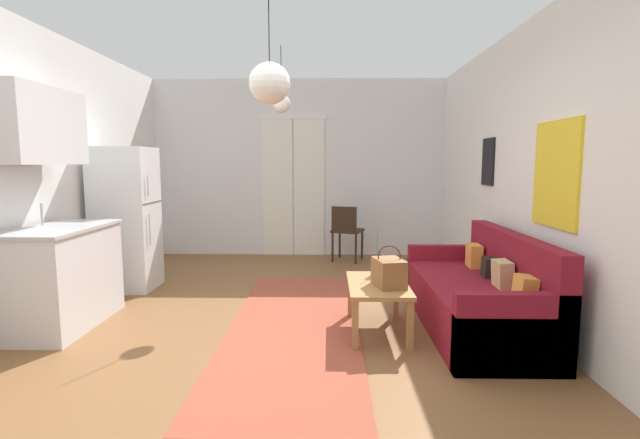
{
  "coord_description": "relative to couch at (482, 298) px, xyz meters",
  "views": [
    {
      "loc": [
        0.47,
        -3.58,
        1.47
      ],
      "look_at": [
        0.37,
        1.58,
        0.84
      ],
      "focal_mm": 25.95,
      "sensor_mm": 36.0,
      "label": 1
    }
  ],
  "objects": [
    {
      "name": "area_rug",
      "position": [
        -1.67,
        0.02,
        -0.27
      ],
      "size": [
        1.15,
        3.48,
        0.01
      ],
      "primitive_type": "cube",
      "color": "#9E4733",
      "rests_on": "ground_plane"
    },
    {
      "name": "wall_back",
      "position": [
        -1.84,
        3.38,
        1.1
      ],
      "size": [
        4.75,
        0.13,
        2.77
      ],
      "color": "silver",
      "rests_on": "ground_plane"
    },
    {
      "name": "coffee_table",
      "position": [
        -0.94,
        -0.1,
        0.1
      ],
      "size": [
        0.51,
        0.87,
        0.44
      ],
      "color": "#A87542",
      "rests_on": "ground_plane"
    },
    {
      "name": "accent_chair",
      "position": [
        -1.1,
        2.81,
        0.21
      ],
      "size": [
        0.53,
        0.52,
        0.84
      ],
      "rotation": [
        0.0,
        0.0,
        2.8
      ],
      "color": "black",
      "rests_on": "ground_plane"
    },
    {
      "name": "couch",
      "position": [
        0.0,
        0.0,
        0.0
      ],
      "size": [
        0.83,
        1.95,
        0.86
      ],
      "color": "maroon",
      "rests_on": "ground_plane"
    },
    {
      "name": "kitchen_counter",
      "position": [
        -3.79,
        0.01,
        0.54
      ],
      "size": [
        0.6,
        1.16,
        2.12
      ],
      "color": "silver",
      "rests_on": "ground_plane"
    },
    {
      "name": "ground_plane",
      "position": [
        -1.83,
        -0.43,
        -0.33
      ],
      "size": [
        5.15,
        8.12,
        0.1
      ],
      "primitive_type": "cube",
      "color": "brown"
    },
    {
      "name": "bamboo_vase",
      "position": [
        -0.91,
        0.21,
        0.26
      ],
      "size": [
        0.08,
        0.08,
        0.42
      ],
      "color": "#2D2D33",
      "rests_on": "coffee_table"
    },
    {
      "name": "handbag",
      "position": [
        -0.86,
        -0.2,
        0.28
      ],
      "size": [
        0.28,
        0.35,
        0.35
      ],
      "color": "brown",
      "rests_on": "coffee_table"
    },
    {
      "name": "wall_right",
      "position": [
        0.49,
        -0.42,
        1.11
      ],
      "size": [
        0.12,
        7.72,
        2.77
      ],
      "color": "white",
      "rests_on": "ground_plane"
    },
    {
      "name": "refrigerator",
      "position": [
        -3.72,
        1.27,
        0.55
      ],
      "size": [
        0.66,
        0.59,
        1.65
      ],
      "color": "white",
      "rests_on": "ground_plane"
    },
    {
      "name": "pendant_lamp_near",
      "position": [
        -1.77,
        -0.74,
        1.74
      ],
      "size": [
        0.29,
        0.29,
        0.9
      ],
      "color": "black"
    },
    {
      "name": "pendant_lamp_far",
      "position": [
        -1.9,
        1.3,
        1.86
      ],
      "size": [
        0.2,
        0.2,
        0.74
      ],
      "color": "black"
    }
  ]
}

